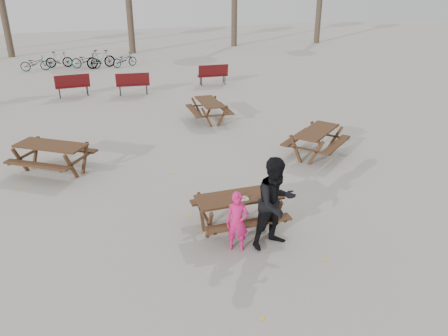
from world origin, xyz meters
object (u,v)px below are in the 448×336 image
object	(u,v)px
adult	(276,203)
picnic_table_far	(209,111)
picnic_table_east	(316,143)
food_tray	(244,199)
main_picnic_table	(239,204)
soda_bottle	(236,196)
child	(237,222)
picnic_table_north	(53,158)

from	to	relation	value
adult	picnic_table_far	xyz separation A→B (m)	(1.15, 8.38, -0.57)
adult	picnic_table_east	xyz separation A→B (m)	(3.21, 4.04, -0.55)
food_tray	picnic_table_far	world-z (taller)	food_tray
food_tray	picnic_table_far	size ratio (longest dim) A/B	0.10
adult	main_picnic_table	bearing A→B (deg)	105.18
soda_bottle	picnic_table_far	size ratio (longest dim) A/B	0.10
picnic_table_far	food_tray	bearing A→B (deg)	169.40
main_picnic_table	child	size ratio (longest dim) A/B	1.45
food_tray	child	world-z (taller)	child
picnic_table_far	picnic_table_north	bearing A→B (deg)	121.09
food_tray	soda_bottle	world-z (taller)	soda_bottle
picnic_table_far	main_picnic_table	bearing A→B (deg)	168.85
child	adult	xyz separation A→B (m)	(0.76, -0.09, 0.33)
adult	soda_bottle	bearing A→B (deg)	115.37
child	food_tray	bearing A→B (deg)	81.93
adult	picnic_table_far	world-z (taller)	adult
picnic_table_far	adult	bearing A→B (deg)	173.03
main_picnic_table	picnic_table_east	distance (m)	4.88
main_picnic_table	adult	distance (m)	1.01
picnic_table_north	adult	bearing A→B (deg)	-15.60
child	picnic_table_north	xyz separation A→B (m)	(-3.53, 5.12, -0.21)
adult	picnic_table_east	distance (m)	5.19
food_tray	picnic_table_north	bearing A→B (deg)	130.33
picnic_table_far	soda_bottle	bearing A→B (deg)	168.18
picnic_table_east	food_tray	bearing A→B (deg)	-175.17
adult	picnic_table_far	size ratio (longest dim) A/B	1.08
soda_bottle	adult	world-z (taller)	adult
child	adult	size ratio (longest dim) A/B	0.65
food_tray	picnic_table_far	bearing A→B (deg)	78.58
main_picnic_table	food_tray	xyz separation A→B (m)	(0.04, -0.19, 0.21)
main_picnic_table	adult	bearing A→B (deg)	-61.28
soda_bottle	child	world-z (taller)	child
food_tray	picnic_table_far	distance (m)	7.91
main_picnic_table	adult	size ratio (longest dim) A/B	0.95
main_picnic_table	child	xyz separation A→B (m)	(-0.31, -0.74, 0.03)
main_picnic_table	child	world-z (taller)	child
food_tray	picnic_table_north	size ratio (longest dim) A/B	0.09
picnic_table_north	picnic_table_east	bearing A→B (deg)	26.05
main_picnic_table	child	bearing A→B (deg)	-112.70
soda_bottle	picnic_table_far	xyz separation A→B (m)	(1.72, 7.67, -0.47)
food_tray	picnic_table_east	size ratio (longest dim) A/B	0.10
food_tray	soda_bottle	bearing A→B (deg)	155.30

